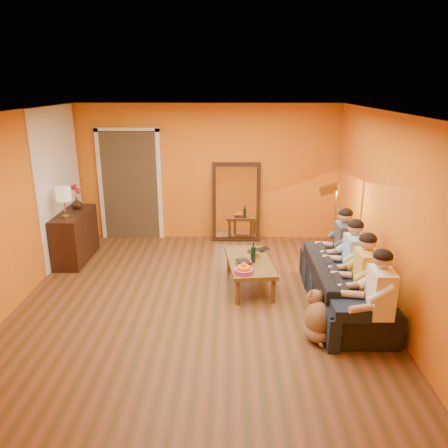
{
  "coord_description": "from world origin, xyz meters",
  "views": [
    {
      "loc": [
        0.45,
        -5.51,
        2.94
      ],
      "look_at": [
        0.35,
        0.5,
        1.0
      ],
      "focal_mm": 35.0,
      "sensor_mm": 36.0,
      "label": 1
    }
  ],
  "objects_px": {
    "laptop": "(260,251)",
    "vase": "(77,203)",
    "person_far_right": "(344,248)",
    "floor_lamp": "(334,230)",
    "wine_bottle": "(253,252)",
    "sofa": "(344,284)",
    "tumbler": "(257,255)",
    "sideboard": "(75,236)",
    "coffee_table": "(249,273)",
    "person_far_left": "(379,300)",
    "dog": "(318,315)",
    "person_mid_right": "(354,262)",
    "person_mid_left": "(365,280)",
    "table_lamp": "(64,203)",
    "mirror_frame": "(236,202)"
  },
  "relations": [
    {
      "from": "laptop",
      "to": "vase",
      "type": "relative_size",
      "value": 1.81
    },
    {
      "from": "person_far_right",
      "to": "floor_lamp",
      "type": "bearing_deg",
      "value": 93.27
    },
    {
      "from": "floor_lamp",
      "to": "wine_bottle",
      "type": "height_order",
      "value": "floor_lamp"
    },
    {
      "from": "sofa",
      "to": "tumbler",
      "type": "relative_size",
      "value": 24.55
    },
    {
      "from": "sideboard",
      "to": "coffee_table",
      "type": "height_order",
      "value": "sideboard"
    },
    {
      "from": "person_far_left",
      "to": "vase",
      "type": "distance_m",
      "value": 5.24
    },
    {
      "from": "coffee_table",
      "to": "wine_bottle",
      "type": "xyz_separation_m",
      "value": [
        0.05,
        -0.05,
        0.37
      ]
    },
    {
      "from": "sideboard",
      "to": "coffee_table",
      "type": "distance_m",
      "value": 3.15
    },
    {
      "from": "sideboard",
      "to": "dog",
      "type": "bearing_deg",
      "value": -32.94
    },
    {
      "from": "laptop",
      "to": "person_mid_right",
      "type": "bearing_deg",
      "value": -60.78
    },
    {
      "from": "person_mid_left",
      "to": "person_mid_right",
      "type": "bearing_deg",
      "value": 90.0
    },
    {
      "from": "table_lamp",
      "to": "tumbler",
      "type": "relative_size",
      "value": 5.63
    },
    {
      "from": "person_far_left",
      "to": "vase",
      "type": "height_order",
      "value": "person_far_left"
    },
    {
      "from": "coffee_table",
      "to": "person_mid_right",
      "type": "distance_m",
      "value": 1.54
    },
    {
      "from": "wine_bottle",
      "to": "tumbler",
      "type": "distance_m",
      "value": 0.22
    },
    {
      "from": "person_mid_left",
      "to": "laptop",
      "type": "bearing_deg",
      "value": 131.2
    },
    {
      "from": "table_lamp",
      "to": "wine_bottle",
      "type": "xyz_separation_m",
      "value": [
        3.02,
        -0.78,
        -0.53
      ]
    },
    {
      "from": "sofa",
      "to": "laptop",
      "type": "relative_size",
      "value": 6.34
    },
    {
      "from": "mirror_frame",
      "to": "sideboard",
      "type": "height_order",
      "value": "mirror_frame"
    },
    {
      "from": "person_far_left",
      "to": "person_mid_right",
      "type": "relative_size",
      "value": 1.0
    },
    {
      "from": "person_mid_right",
      "to": "table_lamp",
      "type": "bearing_deg",
      "value": 164.43
    },
    {
      "from": "person_mid_left",
      "to": "tumbler",
      "type": "height_order",
      "value": "person_mid_left"
    },
    {
      "from": "wine_bottle",
      "to": "vase",
      "type": "distance_m",
      "value": 3.32
    },
    {
      "from": "person_mid_left",
      "to": "tumbler",
      "type": "bearing_deg",
      "value": 137.74
    },
    {
      "from": "sideboard",
      "to": "table_lamp",
      "type": "relative_size",
      "value": 2.31
    },
    {
      "from": "mirror_frame",
      "to": "person_mid_right",
      "type": "relative_size",
      "value": 1.25
    },
    {
      "from": "coffee_table",
      "to": "wine_bottle",
      "type": "distance_m",
      "value": 0.37
    },
    {
      "from": "sideboard",
      "to": "person_far_right",
      "type": "distance_m",
      "value": 4.48
    },
    {
      "from": "coffee_table",
      "to": "person_mid_left",
      "type": "bearing_deg",
      "value": -43.55
    },
    {
      "from": "person_far_right",
      "to": "laptop",
      "type": "relative_size",
      "value": 3.48
    },
    {
      "from": "person_mid_right",
      "to": "vase",
      "type": "distance_m",
      "value": 4.73
    },
    {
      "from": "dog",
      "to": "vase",
      "type": "height_order",
      "value": "vase"
    },
    {
      "from": "dog",
      "to": "vase",
      "type": "bearing_deg",
      "value": 140.39
    },
    {
      "from": "mirror_frame",
      "to": "person_far_right",
      "type": "relative_size",
      "value": 1.25
    },
    {
      "from": "sofa",
      "to": "person_far_left",
      "type": "relative_size",
      "value": 1.82
    },
    {
      "from": "laptop",
      "to": "vase",
      "type": "bearing_deg",
      "value": 137.49
    },
    {
      "from": "mirror_frame",
      "to": "person_mid_left",
      "type": "height_order",
      "value": "mirror_frame"
    },
    {
      "from": "vase",
      "to": "person_far_left",
      "type": "bearing_deg",
      "value": -33.28
    },
    {
      "from": "person_far_left",
      "to": "person_far_right",
      "type": "distance_m",
      "value": 1.65
    },
    {
      "from": "wine_bottle",
      "to": "laptop",
      "type": "height_order",
      "value": "wine_bottle"
    },
    {
      "from": "sideboard",
      "to": "coffee_table",
      "type": "bearing_deg",
      "value": -19.05
    },
    {
      "from": "sofa",
      "to": "dog",
      "type": "height_order",
      "value": "sofa"
    },
    {
      "from": "person_mid_right",
      "to": "tumbler",
      "type": "bearing_deg",
      "value": 154.42
    },
    {
      "from": "tumbler",
      "to": "sofa",
      "type": "bearing_deg",
      "value": -31.79
    },
    {
      "from": "person_far_right",
      "to": "tumbler",
      "type": "height_order",
      "value": "person_far_right"
    },
    {
      "from": "coffee_table",
      "to": "person_far_left",
      "type": "relative_size",
      "value": 1.0
    },
    {
      "from": "wine_bottle",
      "to": "laptop",
      "type": "relative_size",
      "value": 0.88
    },
    {
      "from": "tumbler",
      "to": "vase",
      "type": "relative_size",
      "value": 0.47
    },
    {
      "from": "coffee_table",
      "to": "person_mid_right",
      "type": "relative_size",
      "value": 1.0
    },
    {
      "from": "sideboard",
      "to": "dog",
      "type": "distance_m",
      "value": 4.46
    }
  ]
}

